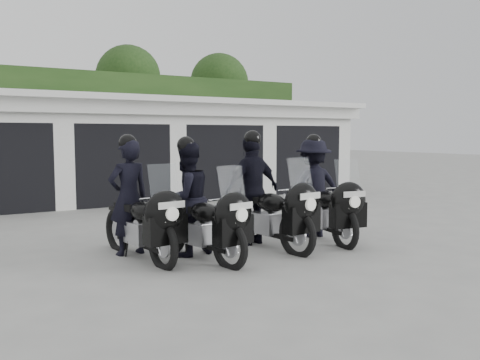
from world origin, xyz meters
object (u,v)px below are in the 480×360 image
police_bike_c (260,196)px  police_bike_d (318,193)px  police_bike_b (194,205)px  police_bike_a (138,208)px

police_bike_c → police_bike_d: (1.28, -0.00, -0.02)m
police_bike_b → police_bike_d: (2.61, 0.18, 0.03)m
police_bike_b → police_bike_d: bearing=-7.0°
police_bike_b → police_bike_c: bearing=-3.2°
police_bike_d → police_bike_c: bearing=-171.6°
police_bike_a → police_bike_c: size_ratio=0.97×
police_bike_c → police_bike_d: bearing=-8.3°
police_bike_b → police_bike_d: size_ratio=0.98×
police_bike_a → police_bike_d: (3.38, -0.21, 0.06)m
police_bike_c → police_bike_a: bearing=166.0°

